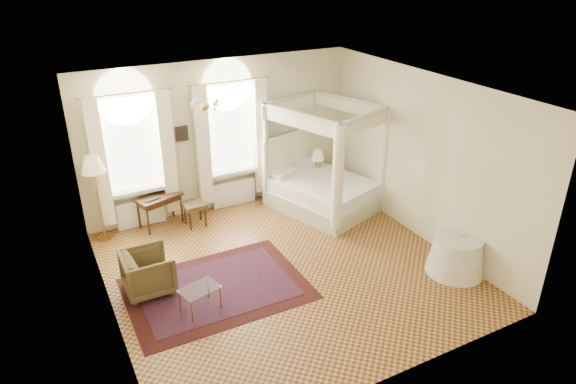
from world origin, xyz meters
name	(u,v)px	position (x,y,z in m)	size (l,w,h in m)	color
ground	(285,269)	(0.00, 0.00, 0.00)	(6.00, 6.00, 0.00)	#A57230
room_walls	(284,169)	(0.00, 0.00, 1.98)	(6.00, 6.00, 6.00)	beige
window_left	(134,160)	(-1.90, 2.87, 1.49)	(1.62, 0.27, 3.29)	white
window_right	(232,144)	(0.20, 2.87, 1.49)	(1.62, 0.27, 3.29)	white
chandelier	(205,105)	(-0.90, 1.20, 2.91)	(0.51, 0.45, 0.50)	#B7853D
wall_pictures	(224,125)	(0.09, 2.97, 1.89)	(2.54, 0.03, 0.39)	black
canopy_bed	(324,185)	(1.94, 1.82, 0.54)	(2.37, 2.63, 2.38)	#B9C19C
nightstand	(312,179)	(2.14, 2.70, 0.31)	(0.44, 0.39, 0.62)	#3C2210
nightstand_lamp	(318,156)	(2.24, 2.61, 0.92)	(0.30, 0.30, 0.44)	#B7853D
writing_desk	(159,200)	(-1.53, 2.70, 0.59)	(1.01, 0.72, 0.69)	#3C2210
laptop	(151,198)	(-1.72, 2.63, 0.70)	(0.34, 0.22, 0.03)	black
stool	(195,207)	(-0.89, 2.38, 0.43)	(0.46, 0.46, 0.52)	#44381D
armchair	(148,272)	(-2.33, 0.51, 0.37)	(0.79, 0.81, 0.74)	#4A3C20
coffee_table	(199,291)	(-1.74, -0.41, 0.38)	(0.71, 0.58, 0.43)	silver
floor_lamp	(93,168)	(-2.70, 2.70, 1.53)	(0.46, 0.46, 1.79)	#B7853D
oriental_rug	(217,288)	(-1.31, 0.01, 0.01)	(3.01, 2.17, 0.01)	#3C120E
side_table	(456,255)	(2.70, -1.49, 0.35)	(1.04, 1.04, 0.71)	white
book	(458,234)	(2.75, -1.41, 0.72)	(0.18, 0.24, 0.02)	black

